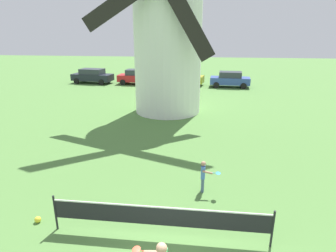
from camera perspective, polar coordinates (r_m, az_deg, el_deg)
The scene contains 8 objects.
windmill at distance 19.95m, azimuth -0.07°, elevation 19.93°, with size 9.47×5.24×13.22m.
tennis_net at distance 8.19m, azimuth -1.74°, elevation -17.44°, with size 6.05×0.06×1.10m.
player_far at distance 10.35m, azimuth 7.09°, elevation -9.52°, with size 0.70×0.51×1.17m.
stray_ball at distance 9.88m, azimuth -24.41°, elevation -16.53°, with size 0.19×0.19×0.19m, color yellow.
parked_car_black at distance 33.01m, azimuth -14.76°, elevation 9.62°, with size 4.61×2.40×1.56m.
parked_car_red at distance 31.51m, azimuth -6.11°, elevation 9.71°, with size 4.13×2.02×1.56m.
parked_car_mustard at distance 30.91m, azimuth 2.91°, elevation 9.63°, with size 4.61×2.45×1.56m.
parked_car_blue at distance 30.30m, azimuth 12.20°, elevation 9.07°, with size 4.05×2.11×1.56m.
Camera 1 is at (0.58, -4.92, 5.48)m, focal length 30.75 mm.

